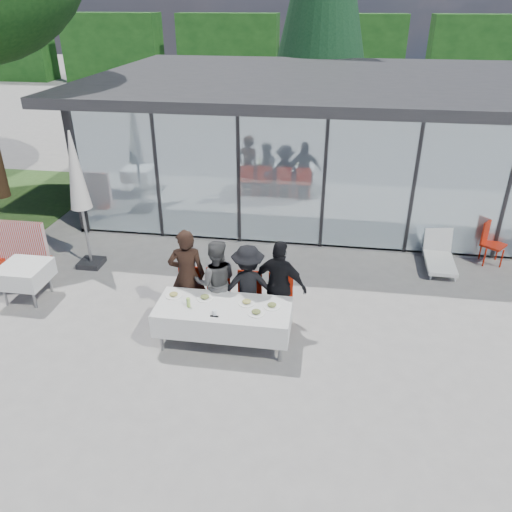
{
  "coord_description": "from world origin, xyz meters",
  "views": [
    {
      "loc": [
        1.13,
        -6.73,
        5.32
      ],
      "look_at": [
        -0.08,
        1.2,
        1.14
      ],
      "focal_mm": 35.0,
      "sensor_mm": 36.0,
      "label": 1
    }
  ],
  "objects": [
    {
      "name": "diner_b",
      "position": [
        -0.74,
        0.73,
        0.81
      ],
      "size": [
        0.93,
        0.93,
        1.61
      ],
      "primitive_type": "imported",
      "rotation": [
        0.0,
        0.0,
        3.35
      ],
      "color": "#4E4E4E",
      "rests_on": "ground"
    },
    {
      "name": "plate_c",
      "position": [
        -0.09,
        0.21,
        0.77
      ],
      "size": [
        0.28,
        0.28,
        0.07
      ],
      "color": "white",
      "rests_on": "dining_table"
    },
    {
      "name": "spare_table_left",
      "position": [
        -4.58,
        0.89,
        0.55
      ],
      "size": [
        0.86,
        0.86,
        0.74
      ],
      "color": "silver",
      "rests_on": "ground"
    },
    {
      "name": "pavilion",
      "position": [
        2.0,
        8.16,
        2.15
      ],
      "size": [
        14.8,
        8.8,
        3.44
      ],
      "color": "gray",
      "rests_on": "ground"
    },
    {
      "name": "ground",
      "position": [
        0.0,
        0.0,
        0.0
      ],
      "size": [
        90.0,
        90.0,
        0.0
      ],
      "primitive_type": "plane",
      "color": "gray",
      "rests_on": "ground"
    },
    {
      "name": "juice_bottle",
      "position": [
        -1.03,
        -0.03,
        0.83
      ],
      "size": [
        0.06,
        0.06,
        0.16
      ],
      "primitive_type": "cylinder",
      "color": "#9CC452",
      "rests_on": "dining_table"
    },
    {
      "name": "diner_chair_a",
      "position": [
        -1.26,
        0.82,
        0.54
      ],
      "size": [
        0.44,
        0.44,
        0.97
      ],
      "color": "#B5210C",
      "rests_on": "ground"
    },
    {
      "name": "folded_eyeglasses",
      "position": [
        -0.54,
        -0.25,
        0.76
      ],
      "size": [
        0.14,
        0.03,
        0.01
      ],
      "primitive_type": "cube",
      "color": "black",
      "rests_on": "dining_table"
    },
    {
      "name": "drinking_glasses",
      "position": [
        -0.54,
        -0.22,
        0.8
      ],
      "size": [
        0.07,
        0.07,
        0.1
      ],
      "color": "silver",
      "rests_on": "dining_table"
    },
    {
      "name": "plate_extra",
      "position": [
        0.11,
        -0.06,
        0.77
      ],
      "size": [
        0.28,
        0.28,
        0.07
      ],
      "color": "white",
      "rests_on": "dining_table"
    },
    {
      "name": "lounger",
      "position": [
        3.65,
        3.56,
        0.26
      ],
      "size": [
        0.64,
        1.35,
        0.72
      ],
      "color": "silver",
      "rests_on": "ground"
    },
    {
      "name": "dining_table",
      "position": [
        -0.46,
        0.07,
        0.54
      ],
      "size": [
        2.26,
        0.96,
        0.75
      ],
      "color": "silver",
      "rests_on": "ground"
    },
    {
      "name": "diner_a",
      "position": [
        -1.26,
        0.73,
        0.9
      ],
      "size": [
        0.78,
        0.78,
        1.79
      ],
      "primitive_type": "imported",
      "rotation": [
        0.0,
        0.0,
        3.37
      ],
      "color": "black",
      "rests_on": "ground"
    },
    {
      "name": "diner_chair_c",
      "position": [
        -0.15,
        0.82,
        0.54
      ],
      "size": [
        0.44,
        0.44,
        0.97
      ],
      "color": "#B5210C",
      "rests_on": "ground"
    },
    {
      "name": "diner_chair_d",
      "position": [
        0.41,
        0.82,
        0.54
      ],
      "size": [
        0.44,
        0.44,
        0.97
      ],
      "color": "#B5210C",
      "rests_on": "ground"
    },
    {
      "name": "spare_chair_a",
      "position": [
        4.75,
        3.88,
        0.54
      ],
      "size": [
        0.62,
        0.62,
        0.97
      ],
      "color": "#B5210C",
      "rests_on": "ground"
    },
    {
      "name": "diner_chair_b",
      "position": [
        -0.74,
        0.82,
        0.54
      ],
      "size": [
        0.44,
        0.44,
        0.97
      ],
      "color": "#B5210C",
      "rests_on": "ground"
    },
    {
      "name": "plate_a",
      "position": [
        -1.37,
        0.25,
        0.77
      ],
      "size": [
        0.28,
        0.28,
        0.07
      ],
      "color": "white",
      "rests_on": "dining_table"
    },
    {
      "name": "plate_d",
      "position": [
        0.34,
        0.18,
        0.77
      ],
      "size": [
        0.28,
        0.28,
        0.07
      ],
      "color": "white",
      "rests_on": "dining_table"
    },
    {
      "name": "diner_c",
      "position": [
        -0.15,
        0.73,
        0.78
      ],
      "size": [
        1.18,
        1.18,
        1.56
      ],
      "primitive_type": "imported",
      "rotation": [
        0.0,
        0.0,
        3.34
      ],
      "color": "black",
      "rests_on": "ground"
    },
    {
      "name": "diner_d",
      "position": [
        0.41,
        0.73,
        0.84
      ],
      "size": [
        1.22,
        1.22,
        1.68
      ],
      "primitive_type": "imported",
      "rotation": [
        0.0,
        0.0,
        2.86
      ],
      "color": "black",
      "rests_on": "ground"
    },
    {
      "name": "market_umbrella",
      "position": [
        -3.97,
        2.37,
        1.99
      ],
      "size": [
        0.5,
        0.5,
        3.0
      ],
      "color": "black",
      "rests_on": "ground"
    },
    {
      "name": "treeline",
      "position": [
        -2.0,
        28.0,
        2.2
      ],
      "size": [
        62.5,
        2.0,
        4.4
      ],
      "color": "#133912",
      "rests_on": "ground"
    },
    {
      "name": "plate_b",
      "position": [
        -0.82,
        0.25,
        0.77
      ],
      "size": [
        0.28,
        0.28,
        0.07
      ],
      "color": "white",
      "rests_on": "dining_table"
    },
    {
      "name": "grass_patch",
      "position": [
        -8.5,
        6.0,
        0.01
      ],
      "size": [
        5.0,
        5.0,
        0.02
      ],
      "primitive_type": "cube",
      "color": "#385926",
      "rests_on": "ground"
    }
  ]
}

